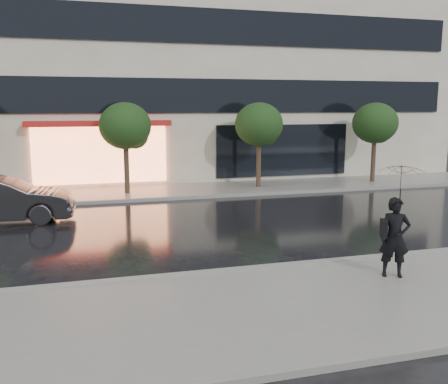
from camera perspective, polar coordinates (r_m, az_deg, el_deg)
name	(u,v)px	position (r m, az deg, el deg)	size (l,w,h in m)	color
ground	(279,257)	(13.09, 6.29, -7.35)	(120.00, 120.00, 0.00)	black
sidewalk_near	(341,301)	(10.30, 13.22, -12.07)	(60.00, 4.50, 0.12)	slate
sidewalk_far	(194,190)	(22.65, -3.44, 0.22)	(60.00, 3.50, 0.12)	slate
curb_near	(295,266)	(12.19, 8.08, -8.36)	(60.00, 0.25, 0.14)	gray
curb_far	(203,197)	(20.97, -2.42, -0.53)	(60.00, 0.25, 0.14)	gray
office_building	(163,14)	(30.35, -6.95, 19.59)	(30.00, 12.76, 18.00)	beige
bg_building_right	(432,59)	(50.27, 22.71, 13.90)	(12.00, 12.00, 16.00)	#4C4C54
tree_mid_west	(127,128)	(21.69, -11.07, 7.23)	(2.20, 2.20, 3.99)	#33261C
tree_mid_east	(260,126)	(22.98, 4.14, 7.53)	(2.20, 2.20, 3.99)	#33261C
tree_far_east	(376,125)	(25.65, 16.96, 7.38)	(2.20, 2.20, 3.99)	#33261C
parked_car	(0,200)	(18.05, -24.27, -0.84)	(1.64, 4.71, 1.55)	black
pedestrian_with_umbrella	(399,204)	(11.45, 19.33, -1.25)	(1.32, 1.33, 2.51)	black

